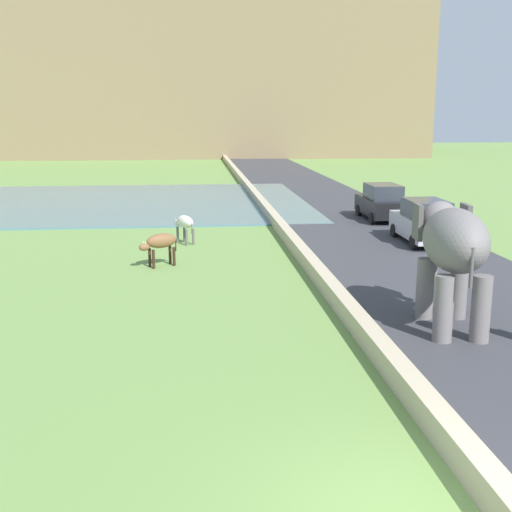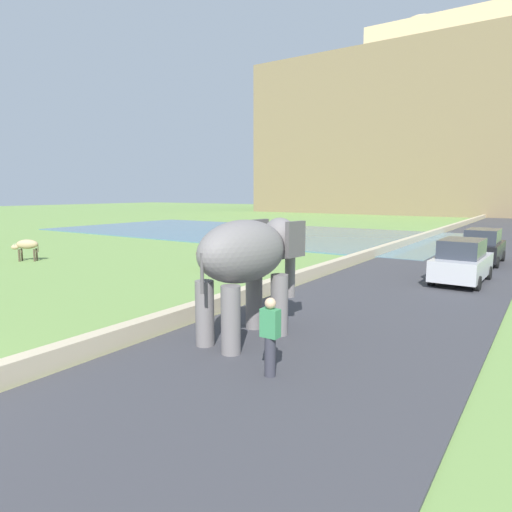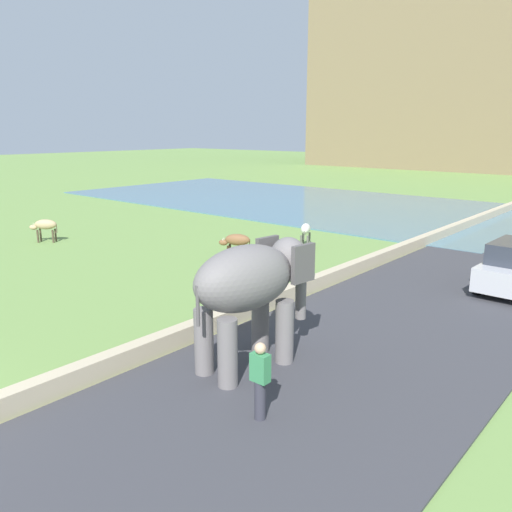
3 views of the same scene
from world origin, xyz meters
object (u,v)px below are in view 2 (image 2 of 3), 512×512
at_px(elephant, 249,259).
at_px(cow_tan, 26,245).
at_px(car_silver, 462,262).
at_px(cow_white, 271,245).
at_px(person_beside_elephant, 270,336).
at_px(cow_brown, 212,252).
at_px(car_black, 483,247).

bearing_deg(elephant, cow_tan, 167.41).
bearing_deg(cow_tan, car_silver, 17.82).
bearing_deg(cow_tan, cow_white, 35.52).
xyz_separation_m(elephant, person_beside_elephant, (1.67, -1.69, -1.16)).
height_order(cow_white, cow_tan, same).
distance_m(cow_brown, cow_tan, 10.38).
bearing_deg(cow_white, cow_brown, -101.27).
xyz_separation_m(cow_brown, cow_tan, (-9.77, -3.52, 0.00)).
relative_size(elephant, cow_brown, 2.57).
bearing_deg(car_silver, person_beside_elephant, -96.93).
height_order(person_beside_elephant, cow_tan, person_beside_elephant).
relative_size(cow_white, cow_brown, 1.00).
distance_m(person_beside_elephant, cow_tan, 19.48).
relative_size(car_black, car_silver, 0.99).
bearing_deg(cow_brown, car_black, 40.40).
bearing_deg(car_silver, elephant, -106.90).
relative_size(person_beside_elephant, cow_white, 1.18).
bearing_deg(elephant, cow_brown, 134.74).
bearing_deg(car_silver, cow_brown, -164.12).
distance_m(person_beside_elephant, cow_white, 15.36).
bearing_deg(elephant, cow_white, 119.64).
bearing_deg(person_beside_elephant, cow_tan, 163.61).
distance_m(car_silver, cow_white, 9.64).
bearing_deg(cow_brown, car_silver, 15.88).
height_order(elephant, cow_brown, elephant).
height_order(car_silver, cow_brown, car_silver).
bearing_deg(car_black, cow_tan, -148.48).
bearing_deg(cow_tan, cow_brown, 19.83).
height_order(elephant, car_silver, elephant).
height_order(person_beside_elephant, cow_brown, person_beside_elephant).
height_order(person_beside_elephant, car_silver, car_silver).
bearing_deg(person_beside_elephant, cow_white, 121.92).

